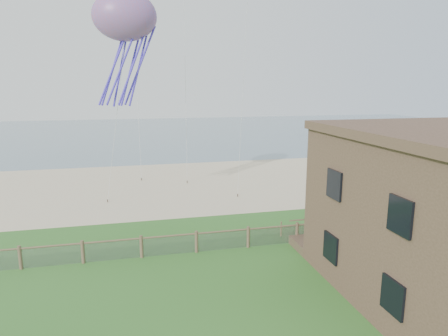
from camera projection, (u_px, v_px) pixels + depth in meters
The scene contains 7 objects.
ground at pixel (221, 310), 16.56m from camera, with size 160.00×160.00×0.00m, color #2E6221.
sand_beach at pixel (168, 184), 37.52m from camera, with size 72.00×20.00×0.02m, color #C9B691.
ocean at pixel (147, 132), 79.43m from camera, with size 160.00×68.00×0.02m, color slate.
chainlink_fence at pixel (196, 243), 22.17m from camera, with size 36.20×0.20×1.25m, color brown, non-canonical shape.
motel_deck at pixel (410, 235), 24.23m from camera, with size 15.00×2.00×0.50m, color brown.
picnic_table at pixel (357, 253), 21.43m from camera, with size 1.53×1.16×0.65m, color brown, non-canonical shape.
octopus_kite at pixel (126, 48), 27.05m from camera, with size 3.91×2.76×8.05m, color red, non-canonical shape.
Camera 1 is at (-3.35, -14.65, 9.13)m, focal length 32.00 mm.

